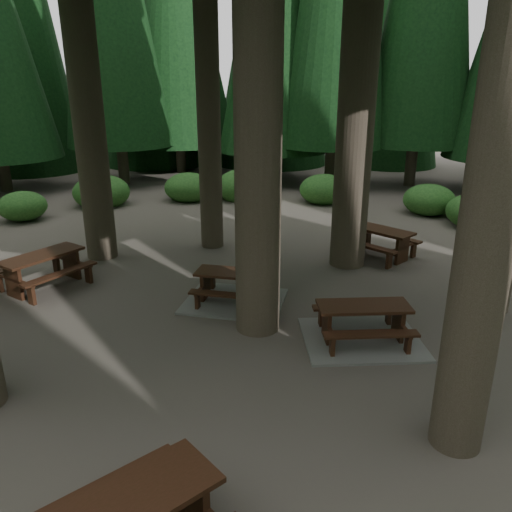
% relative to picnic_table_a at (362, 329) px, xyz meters
% --- Properties ---
extents(ground, '(80.00, 80.00, 0.00)m').
position_rel_picnic_table_a_xyz_m(ground, '(-2.79, -0.07, -0.24)').
color(ground, '#574E47').
rests_on(ground, ground).
extents(picnic_table_a, '(2.50, 2.24, 0.72)m').
position_rel_picnic_table_a_xyz_m(picnic_table_a, '(0.00, 0.00, 0.00)').
color(picnic_table_a, gray).
rests_on(picnic_table_a, ground).
extents(picnic_table_b, '(2.10, 2.30, 0.81)m').
position_rel_picnic_table_a_xyz_m(picnic_table_b, '(-7.24, 1.14, 0.30)').
color(picnic_table_b, '#351F10').
rests_on(picnic_table_b, ground).
extents(picnic_table_c, '(2.12, 1.76, 0.71)m').
position_rel_picnic_table_a_xyz_m(picnic_table_c, '(-2.71, 1.18, -0.01)').
color(picnic_table_c, gray).
rests_on(picnic_table_c, ground).
extents(picnic_table_d, '(2.33, 2.24, 0.79)m').
position_rel_picnic_table_a_xyz_m(picnic_table_d, '(0.43, 4.90, 0.29)').
color(picnic_table_d, '#351F10').
rests_on(picnic_table_d, ground).
extents(shrub_ring, '(23.86, 24.64, 1.49)m').
position_rel_picnic_table_a_xyz_m(shrub_ring, '(-2.08, 0.68, 0.16)').
color(shrub_ring, '#235C1F').
rests_on(shrub_ring, ground).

